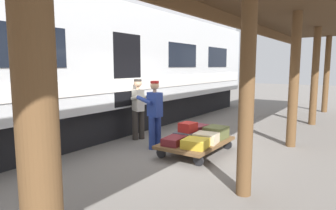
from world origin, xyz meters
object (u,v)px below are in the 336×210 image
(suitcase_maroon_trunk, at_px, (175,141))
(porter_by_door, at_px, (138,107))
(suitcase_burgundy_valise, at_px, (197,130))
(porter_in_overalls, at_px, (154,112))
(suitcase_slate_roller, at_px, (186,136))
(suitcase_olive_duffel, at_px, (216,132))
(suitcase_cream_canvas, at_px, (206,138))
(suitcase_red_plastic, at_px, (188,127))
(train_car, at_px, (91,66))
(luggage_cart, at_px, (196,143))
(suitcase_yellow_case, at_px, (195,143))

(suitcase_maroon_trunk, xyz_separation_m, porter_by_door, (1.72, -0.79, 0.54))
(suitcase_burgundy_valise, xyz_separation_m, porter_in_overalls, (0.82, 0.72, 0.50))
(suitcase_slate_roller, bearing_deg, suitcase_olive_duffel, -135.90)
(suitcase_burgundy_valise, bearing_deg, suitcase_cream_canvas, 135.90)
(suitcase_burgundy_valise, distance_m, suitcase_red_plastic, 0.53)
(train_car, relative_size, suitcase_red_plastic, 44.91)
(train_car, height_order, suitcase_slate_roller, train_car)
(suitcase_burgundy_valise, distance_m, porter_by_door, 1.81)
(luggage_cart, distance_m, suitcase_olive_duffel, 0.62)
(luggage_cart, xyz_separation_m, porter_in_overalls, (1.08, 0.20, 0.67))
(suitcase_burgundy_valise, xyz_separation_m, porter_by_door, (1.72, 0.25, 0.50))
(train_car, xyz_separation_m, suitcase_maroon_trunk, (-3.51, 0.71, -1.68))
(train_car, xyz_separation_m, suitcase_yellow_case, (-4.05, 0.71, -1.66))
(suitcase_slate_roller, bearing_deg, porter_in_overalls, 13.56)
(suitcase_burgundy_valise, xyz_separation_m, suitcase_red_plastic, (-0.03, 0.50, 0.17))
(suitcase_yellow_case, distance_m, suitcase_red_plastic, 0.77)
(suitcase_red_plastic, xyz_separation_m, porter_by_door, (1.75, -0.25, 0.32))
(suitcase_slate_roller, distance_m, suitcase_red_plastic, 0.21)
(train_car, distance_m, suitcase_burgundy_valise, 3.89)
(suitcase_cream_canvas, bearing_deg, suitcase_red_plastic, -2.77)
(suitcase_olive_duffel, bearing_deg, suitcase_maroon_trunk, 62.71)
(train_car, height_order, porter_by_door, train_car)
(suitcase_yellow_case, bearing_deg, suitcase_red_plastic, -46.92)
(luggage_cart, distance_m, porter_by_door, 2.12)
(suitcase_burgundy_valise, relative_size, suitcase_red_plastic, 1.69)
(suitcase_cream_canvas, xyz_separation_m, porter_by_door, (2.26, -0.27, 0.51))
(suitcase_burgundy_valise, bearing_deg, porter_by_door, 8.14)
(suitcase_slate_roller, distance_m, porter_in_overalls, 0.99)
(suitcase_yellow_case, relative_size, suitcase_red_plastic, 1.34)
(suitcase_maroon_trunk, bearing_deg, suitcase_burgundy_valise, -90.00)
(luggage_cart, relative_size, suitcase_burgundy_valise, 2.98)
(suitcase_maroon_trunk, bearing_deg, suitcase_olive_duffel, -117.29)
(porter_by_door, bearing_deg, suitcase_slate_roller, 170.95)
(suitcase_cream_canvas, relative_size, porter_by_door, 0.30)
(train_car, distance_m, suitcase_red_plastic, 3.83)
(suitcase_maroon_trunk, xyz_separation_m, porter_in_overalls, (0.82, -0.32, 0.54))
(luggage_cart, bearing_deg, suitcase_olive_duffel, -117.29)
(suitcase_maroon_trunk, bearing_deg, suitcase_cream_canvas, -135.90)
(suitcase_olive_duffel, distance_m, suitcase_yellow_case, 1.04)
(train_car, xyz_separation_m, suitcase_cream_canvas, (-4.05, 0.19, -1.65))
(train_car, relative_size, suitcase_slate_roller, 34.11)
(suitcase_slate_roller, relative_size, porter_in_overalls, 0.29)
(suitcase_yellow_case, bearing_deg, porter_in_overalls, -13.47)
(suitcase_maroon_trunk, xyz_separation_m, suitcase_red_plastic, (-0.03, -0.55, 0.22))
(porter_by_door, bearing_deg, porter_in_overalls, 152.54)
(suitcase_red_plastic, bearing_deg, suitcase_olive_duffel, -135.80)
(train_car, height_order, porter_in_overalls, train_car)
(suitcase_slate_roller, xyz_separation_m, suitcase_burgundy_valise, (-0.00, -0.52, 0.03))
(suitcase_slate_roller, xyz_separation_m, suitcase_red_plastic, (-0.03, -0.02, 0.21))
(porter_in_overalls, bearing_deg, suitcase_maroon_trunk, 158.32)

